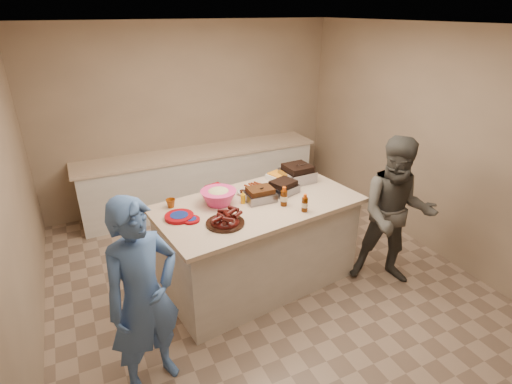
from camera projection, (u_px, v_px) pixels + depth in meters
name	position (u px, v px, depth m)	size (l,w,h in m)	color
room	(265.00, 284.00, 4.50)	(4.50, 5.00, 2.70)	gray
back_counter	(201.00, 179.00, 6.11)	(3.60, 0.64, 0.90)	beige
island	(258.00, 281.00, 4.56)	(2.11, 1.11, 1.00)	beige
rib_platter	(225.00, 224.00, 3.73)	(0.37, 0.37, 0.15)	#460C09
pulled_pork_tray	(260.00, 201.00, 4.18)	(0.31, 0.23, 0.09)	#47230F
brisket_tray	(283.00, 193.00, 4.35)	(0.29, 0.25, 0.09)	black
roasting_pan	(297.00, 181.00, 4.66)	(0.33, 0.33, 0.13)	gray
coleslaw_bowl	(219.00, 204.00, 4.11)	(0.37, 0.37, 0.25)	#E1327A
sausage_plate	(257.00, 191.00, 4.41)	(0.27, 0.27, 0.04)	silver
mac_cheese_dish	(280.00, 178.00, 4.74)	(0.29, 0.22, 0.08)	orange
bbq_bottle_a	(304.00, 211.00, 3.96)	(0.06, 0.06, 0.18)	#451C02
bbq_bottle_b	(284.00, 205.00, 4.08)	(0.07, 0.07, 0.20)	#451C02
mustard_bottle	(243.00, 203.00, 4.12)	(0.05, 0.05, 0.13)	#EDA309
sauce_bowl	(243.00, 194.00, 4.32)	(0.13, 0.04, 0.13)	silver
plate_stack_large	(179.00, 218.00, 3.83)	(0.28, 0.28, 0.03)	#87030A
plate_stack_small	(191.00, 221.00, 3.78)	(0.17, 0.17, 0.02)	#87030A
plastic_cup	(171.00, 207.00, 4.04)	(0.10, 0.09, 0.10)	#883C08
basket_stack	(215.00, 193.00, 4.35)	(0.18, 0.13, 0.09)	#87030A
guest_blue	(155.00, 378.00, 3.36)	(0.61, 1.68, 0.40)	#486FB6
guest_gray	(385.00, 278.00, 4.60)	(0.82, 1.68, 0.64)	#52504A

